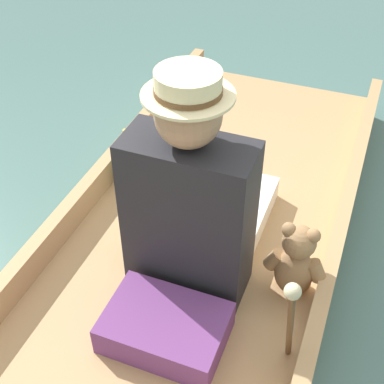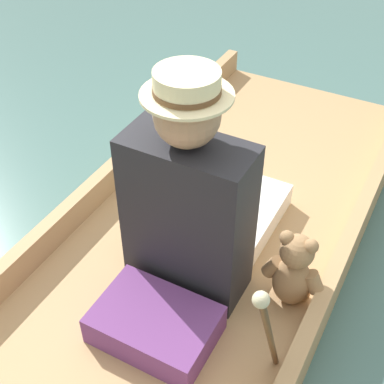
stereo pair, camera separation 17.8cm
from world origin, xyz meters
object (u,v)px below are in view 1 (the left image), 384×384
object	(u,v)px
wine_glass	(144,197)
champagne_bottle	(128,160)
teddy_bear	(296,262)
walking_cane	(290,321)
seated_person	(197,203)

from	to	relation	value
wine_glass	champagne_bottle	bearing A→B (deg)	136.87
teddy_bear	wine_glass	size ratio (longest dim) A/B	3.74
wine_glass	walking_cane	bearing A→B (deg)	-40.59
seated_person	teddy_bear	xyz separation A→B (m)	(0.40, 0.00, -0.17)
wine_glass	walking_cane	size ratio (longest dim) A/B	0.14
seated_person	champagne_bottle	distance (m)	0.64
wine_glass	walking_cane	xyz separation A→B (m)	(0.80, -0.69, 0.34)
seated_person	walking_cane	world-z (taller)	seated_person
seated_person	champagne_bottle	world-z (taller)	seated_person
wine_glass	walking_cane	distance (m)	1.11
seated_person	wine_glass	distance (m)	0.50
seated_person	teddy_bear	size ratio (longest dim) A/B	2.63
teddy_bear	champagne_bottle	xyz separation A→B (m)	(-0.88, 0.37, -0.02)
teddy_bear	walking_cane	xyz separation A→B (m)	(0.06, -0.45, 0.24)
seated_person	wine_glass	size ratio (longest dim) A/B	9.83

